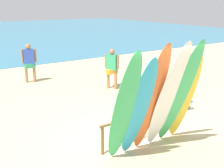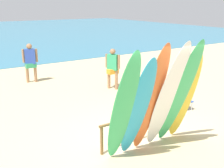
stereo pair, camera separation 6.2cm
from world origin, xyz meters
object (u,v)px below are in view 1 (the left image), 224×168
object	(u,v)px
surfboard_rack	(140,121)
surfboard_orange_2	(151,101)
surfboard_teal_1	(138,110)
beach_chair_red	(179,95)
surfboard_white_3	(168,98)
surfboard_yellow_5	(185,97)
surfboard_green_0	(124,110)
surfboard_green_4	(180,95)
beachgoer_by_water	(112,66)
beachgoer_near_rack	(29,60)

from	to	relation	value
surfboard_rack	surfboard_orange_2	world-z (taller)	surfboard_orange_2
surfboard_teal_1	beach_chair_red	world-z (taller)	surfboard_teal_1
surfboard_white_3	surfboard_yellow_5	distance (m)	0.77
surfboard_green_0	surfboard_green_4	size ratio (longest dim) A/B	0.95
surfboard_green_0	surfboard_teal_1	size ratio (longest dim) A/B	1.07
surfboard_green_0	surfboard_green_4	distance (m)	1.51
surfboard_green_4	beach_chair_red	distance (m)	2.83
surfboard_orange_2	surfboard_yellow_5	xyz separation A→B (m)	(1.12, 0.06, -0.16)
surfboard_teal_1	beachgoer_by_water	size ratio (longest dim) A/B	1.56
beach_chair_red	surfboard_teal_1	bearing A→B (deg)	-141.36
surfboard_yellow_5	beachgoer_by_water	xyz separation A→B (m)	(0.91, 4.55, -0.21)
surfboard_teal_1	surfboard_rack	bearing A→B (deg)	48.57
surfboard_teal_1	beachgoer_by_water	bearing A→B (deg)	63.91
surfboard_green_4	surfboard_yellow_5	world-z (taller)	surfboard_green_4
beachgoer_by_water	beach_chair_red	size ratio (longest dim) A/B	1.99
beachgoer_near_rack	beach_chair_red	size ratio (longest dim) A/B	2.07
surfboard_orange_2	surfboard_green_4	distance (m)	0.75
beachgoer_by_water	beach_chair_red	xyz separation A→B (m)	(0.71, -2.90, -0.50)
beach_chair_red	beachgoer_by_water	bearing A→B (deg)	113.12
surfboard_teal_1	beach_chair_red	size ratio (longest dim) A/B	3.10
surfboard_teal_1	surfboard_green_4	xyz separation A→B (m)	(1.12, -0.06, 0.13)
surfboard_rack	surfboard_white_3	world-z (taller)	surfboard_white_3
surfboard_green_4	beachgoer_near_rack	bearing A→B (deg)	101.08
surfboard_orange_2	beachgoer_near_rack	world-z (taller)	surfboard_orange_2
surfboard_rack	beachgoer_by_water	world-z (taller)	beachgoer_by_water
surfboard_green_4	beach_chair_red	bearing A→B (deg)	44.57
surfboard_yellow_5	beachgoer_by_water	bearing A→B (deg)	83.88
surfboard_yellow_5	surfboard_teal_1	bearing A→B (deg)	-171.10
beachgoer_by_water	surfboard_yellow_5	bearing A→B (deg)	-44.11
surfboard_orange_2	surfboard_yellow_5	bearing A→B (deg)	2.47
surfboard_teal_1	surfboard_green_4	distance (m)	1.13
surfboard_green_0	beachgoer_by_water	distance (m)	5.45
surfboard_green_4	beachgoer_by_water	bearing A→B (deg)	77.13
surfboard_green_0	surfboard_orange_2	xyz separation A→B (m)	(0.76, 0.07, 0.03)
beach_chair_red	surfboard_green_4	bearing A→B (deg)	-128.44
surfboard_white_3	beachgoer_near_rack	bearing A→B (deg)	97.51
surfboard_green_0	surfboard_yellow_5	distance (m)	1.89
surfboard_orange_2	beachgoer_by_water	bearing A→B (deg)	65.79
surfboard_green_0	surfboard_teal_1	xyz separation A→B (m)	(0.39, 0.02, -0.09)
surfboard_rack	beach_chair_red	world-z (taller)	beach_chair_red
surfboard_teal_1	surfboard_orange_2	xyz separation A→B (m)	(0.38, 0.04, 0.11)
surfboard_rack	surfboard_green_4	size ratio (longest dim) A/B	0.81
surfboard_teal_1	beachgoer_near_rack	xyz separation A→B (m)	(-0.01, 7.34, -0.22)
surfboard_green_0	surfboard_green_4	xyz separation A→B (m)	(1.51, -0.04, 0.04)
surfboard_rack	surfboard_yellow_5	xyz separation A→B (m)	(0.91, -0.53, 0.60)
surfboard_teal_1	surfboard_orange_2	size ratio (longest dim) A/B	0.92
surfboard_teal_1	beachgoer_near_rack	bearing A→B (deg)	91.37
surfboard_green_0	surfboard_orange_2	distance (m)	0.77
surfboard_orange_2	surfboard_teal_1	bearing A→B (deg)	-174.11
surfboard_orange_2	surfboard_yellow_5	size ratio (longest dim) A/B	1.14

